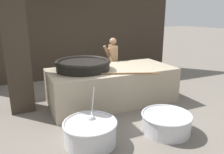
{
  "coord_description": "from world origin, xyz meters",
  "views": [
    {
      "loc": [
        -2.22,
        -4.88,
        2.2
      ],
      "look_at": [
        0.0,
        0.0,
        0.67
      ],
      "focal_mm": 35.0,
      "sensor_mm": 36.0,
      "label": 1
    }
  ],
  "objects": [
    {
      "name": "prep_bowl_meat",
      "position": [
        0.32,
        -1.83,
        0.21
      ],
      "size": [
        0.98,
        0.98,
        0.37
      ],
      "color": "silver",
      "rests_on": "ground_plane"
    },
    {
      "name": "cook",
      "position": [
        0.52,
        1.1,
        0.83
      ],
      "size": [
        0.38,
        0.58,
        1.54
      ],
      "rotation": [
        0.0,
        0.0,
        3.05
      ],
      "color": "#9E7551",
      "rests_on": "ground_plane"
    },
    {
      "name": "hearth_platform",
      "position": [
        0.0,
        0.0,
        0.45
      ],
      "size": [
        3.17,
        1.47,
        0.89
      ],
      "color": "tan",
      "rests_on": "ground_plane"
    },
    {
      "name": "back_wall",
      "position": [
        0.0,
        2.82,
        1.71
      ],
      "size": [
        7.26,
        0.24,
        3.42
      ],
      "primitive_type": "cube",
      "color": "#382D23",
      "rests_on": "ground_plane"
    },
    {
      "name": "ground_plane",
      "position": [
        0.0,
        0.0,
        0.0
      ],
      "size": [
        60.0,
        60.0,
        0.0
      ],
      "primitive_type": "plane",
      "color": "slate"
    },
    {
      "name": "stirring_paddle",
      "position": [
        0.12,
        -0.66,
        0.91
      ],
      "size": [
        1.42,
        0.62,
        0.04
      ],
      "rotation": [
        0.0,
        0.0,
        -0.38
      ],
      "color": "brown",
      "rests_on": "hearth_platform"
    },
    {
      "name": "support_pillar",
      "position": [
        -2.15,
        0.45,
        1.71
      ],
      "size": [
        0.53,
        0.53,
        3.42
      ],
      "primitive_type": "cube",
      "color": "#382D23",
      "rests_on": "ground_plane"
    },
    {
      "name": "giant_wok_near",
      "position": [
        -0.71,
        0.16,
        1.03
      ],
      "size": [
        1.35,
        1.35,
        0.25
      ],
      "color": "black",
      "rests_on": "hearth_platform"
    },
    {
      "name": "prep_bowl_vegetables",
      "position": [
        -1.15,
        -1.6,
        0.23
      ],
      "size": [
        0.96,
        1.18,
        0.81
      ],
      "color": "silver",
      "rests_on": "ground_plane"
    }
  ]
}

